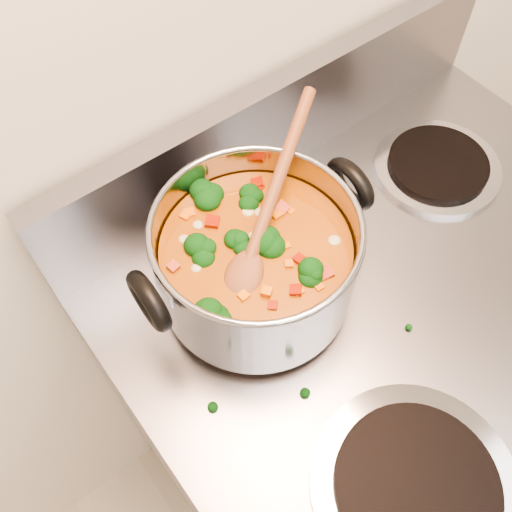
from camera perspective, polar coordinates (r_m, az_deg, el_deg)
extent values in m
cube|color=gray|center=(1.20, 11.22, -14.78)|extent=(0.77, 0.67, 0.92)
cube|color=gray|center=(0.84, 2.43, 13.17)|extent=(0.77, 0.03, 0.16)
cylinder|color=#A5A5AD|center=(0.70, 15.67, -21.39)|extent=(0.23, 0.23, 0.01)
cylinder|color=black|center=(0.69, 15.83, -21.26)|extent=(0.18, 0.18, 0.01)
cylinder|color=#A5A5AD|center=(0.75, -0.77, -3.92)|extent=(0.19, 0.19, 0.01)
cylinder|color=black|center=(0.75, -0.78, -3.63)|extent=(0.15, 0.15, 0.01)
cylinder|color=#A5A5AD|center=(0.92, 17.66, 8.49)|extent=(0.19, 0.19, 0.01)
cylinder|color=black|center=(0.92, 17.79, 8.81)|extent=(0.15, 0.15, 0.01)
cylinder|color=#999AA1|center=(0.69, 0.00, -0.28)|extent=(0.24, 0.24, 0.13)
torus|color=#999AA1|center=(0.63, 0.00, 2.86)|extent=(0.25, 0.25, 0.01)
cylinder|color=#903F0D|center=(0.70, 0.00, -1.11)|extent=(0.23, 0.23, 0.09)
torus|color=black|center=(0.62, -10.66, -4.44)|extent=(0.02, 0.08, 0.08)
torus|color=black|center=(0.71, 9.37, 7.12)|extent=(0.02, 0.08, 0.08)
ellipsoid|color=black|center=(0.70, -5.64, 5.14)|extent=(0.04, 0.04, 0.03)
ellipsoid|color=black|center=(0.63, 1.95, -3.94)|extent=(0.04, 0.04, 0.03)
ellipsoid|color=black|center=(0.63, -3.13, -4.59)|extent=(0.04, 0.04, 0.03)
ellipsoid|color=black|center=(0.71, 5.21, 5.41)|extent=(0.04, 0.04, 0.03)
ellipsoid|color=black|center=(0.67, -8.60, -0.02)|extent=(0.04, 0.04, 0.03)
ellipsoid|color=black|center=(0.71, 5.68, 5.44)|extent=(0.04, 0.04, 0.03)
ellipsoid|color=black|center=(0.65, -1.54, -1.75)|extent=(0.04, 0.04, 0.03)
ellipsoid|color=#A02105|center=(0.65, -1.72, -1.85)|extent=(0.01, 0.01, 0.01)
ellipsoid|color=#A02105|center=(0.67, 2.61, 1.60)|extent=(0.01, 0.01, 0.01)
ellipsoid|color=#A02105|center=(0.72, -4.35, 6.63)|extent=(0.01, 0.01, 0.01)
ellipsoid|color=#A02105|center=(0.68, 1.62, 2.53)|extent=(0.01, 0.01, 0.01)
ellipsoid|color=#A02105|center=(0.67, 5.28, 1.00)|extent=(0.01, 0.01, 0.01)
ellipsoid|color=#A02105|center=(0.67, 4.61, 0.78)|extent=(0.01, 0.01, 0.01)
ellipsoid|color=#A02105|center=(0.71, -4.51, 5.45)|extent=(0.01, 0.01, 0.01)
ellipsoid|color=#A02105|center=(0.64, 6.36, -2.72)|extent=(0.01, 0.01, 0.01)
ellipsoid|color=#A02105|center=(0.67, 7.18, 1.44)|extent=(0.01, 0.01, 0.01)
ellipsoid|color=#A02105|center=(0.63, -2.99, -5.20)|extent=(0.01, 0.01, 0.01)
ellipsoid|color=#A02105|center=(0.66, 6.42, -0.67)|extent=(0.01, 0.01, 0.01)
ellipsoid|color=#D2630B|center=(0.65, 6.08, -2.21)|extent=(0.01, 0.01, 0.01)
ellipsoid|color=#D2630B|center=(0.67, -6.23, 0.94)|extent=(0.01, 0.01, 0.01)
ellipsoid|color=#D2630B|center=(0.69, -5.34, 4.10)|extent=(0.01, 0.01, 0.01)
ellipsoid|color=#D2630B|center=(0.69, -4.93, 3.68)|extent=(0.01, 0.01, 0.01)
ellipsoid|color=#D2630B|center=(0.69, 3.05, 3.92)|extent=(0.01, 0.01, 0.01)
ellipsoid|color=#D2630B|center=(0.63, 3.19, -4.28)|extent=(0.01, 0.01, 0.01)
ellipsoid|color=#D2630B|center=(0.69, -2.33, 4.27)|extent=(0.01, 0.01, 0.01)
ellipsoid|color=#D2630B|center=(0.65, -1.97, -1.04)|extent=(0.01, 0.01, 0.01)
ellipsoid|color=#D2630B|center=(0.67, 2.91, 0.82)|extent=(0.01, 0.01, 0.01)
ellipsoid|color=#D2630B|center=(0.63, 1.09, -4.77)|extent=(0.01, 0.01, 0.01)
ellipsoid|color=#D2630B|center=(0.67, -0.07, 1.47)|extent=(0.01, 0.01, 0.01)
ellipsoid|color=#C0B484|center=(0.66, -6.68, -0.65)|extent=(0.02, 0.02, 0.01)
ellipsoid|color=#C0B484|center=(0.64, -0.34, -1.98)|extent=(0.02, 0.02, 0.01)
ellipsoid|color=#C0B484|center=(0.66, -2.82, 0.72)|extent=(0.02, 0.02, 0.01)
ellipsoid|color=#C0B484|center=(0.71, 1.20, 6.32)|extent=(0.02, 0.02, 0.01)
ellipsoid|color=#C0B484|center=(0.67, 2.28, 1.49)|extent=(0.02, 0.02, 0.01)
ellipsoid|color=#C0B484|center=(0.66, -8.48, -0.88)|extent=(0.02, 0.02, 0.01)
ellipsoid|color=#C0B484|center=(0.67, 4.79, 0.62)|extent=(0.02, 0.02, 0.01)
ellipsoid|color=brown|center=(0.64, -1.35, -2.29)|extent=(0.09, 0.08, 0.04)
cylinder|color=brown|center=(0.68, 2.21, 7.60)|extent=(0.22, 0.15, 0.08)
ellipsoid|color=black|center=(0.83, 8.83, 4.05)|extent=(0.01, 0.01, 0.01)
ellipsoid|color=black|center=(0.70, 8.92, -15.50)|extent=(0.01, 0.01, 0.01)
ellipsoid|color=black|center=(0.80, -13.57, -1.14)|extent=(0.01, 0.01, 0.01)
ellipsoid|color=black|center=(0.84, -2.61, 5.56)|extent=(0.01, 0.01, 0.01)
ellipsoid|color=black|center=(0.70, 9.68, -14.92)|extent=(0.01, 0.01, 0.01)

